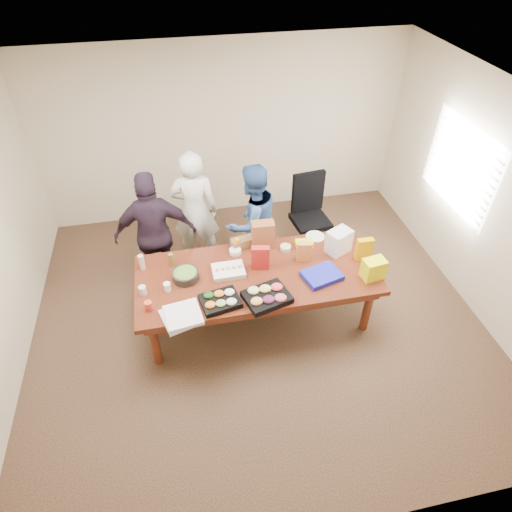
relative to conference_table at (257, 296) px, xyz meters
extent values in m
cube|color=#47301E|center=(0.00, 0.00, -0.39)|extent=(5.50, 5.00, 0.02)
cube|color=white|center=(0.00, 0.00, 2.33)|extent=(5.50, 5.00, 0.02)
cube|color=beige|center=(0.00, 2.50, 0.98)|extent=(5.50, 0.04, 2.70)
cube|color=beige|center=(0.00, -2.50, 0.98)|extent=(5.50, 0.04, 2.70)
cube|color=beige|center=(2.75, 0.00, 0.98)|extent=(0.04, 5.00, 2.70)
cube|color=white|center=(2.72, 0.60, 1.12)|extent=(0.03, 1.40, 1.10)
cube|color=beige|center=(2.68, 0.60, 1.12)|extent=(0.04, 1.36, 1.00)
cube|color=#4C1C0F|center=(0.00, 0.00, 0.00)|extent=(2.80, 1.20, 0.75)
cube|color=black|center=(1.03, 1.17, 0.19)|extent=(0.64, 0.64, 1.13)
imported|color=silver|center=(-0.59, 1.25, 0.49)|extent=(0.70, 0.53, 1.74)
imported|color=#31548C|center=(0.12, 0.92, 0.44)|extent=(0.98, 0.91, 1.63)
imported|color=black|center=(-1.13, 0.85, 0.49)|extent=(1.01, 0.42, 1.72)
cube|color=black|center=(-0.49, -0.39, 0.41)|extent=(0.46, 0.39, 0.06)
cube|color=black|center=(0.02, -0.44, 0.41)|extent=(0.56, 0.49, 0.07)
cube|color=white|center=(-0.33, 0.07, 0.41)|extent=(0.37, 0.28, 0.06)
cylinder|color=black|center=(-0.82, 0.08, 0.42)|extent=(0.32, 0.32, 0.10)
cube|color=#181FAC|center=(0.71, -0.22, 0.41)|extent=(0.48, 0.41, 0.06)
cube|color=red|center=(0.06, 0.09, 0.53)|extent=(0.22, 0.12, 0.30)
cube|color=#D49F00|center=(1.30, 0.00, 0.52)|extent=(0.20, 0.08, 0.29)
cube|color=orange|center=(0.59, 0.12, 0.50)|extent=(0.18, 0.10, 0.26)
cylinder|color=white|center=(0.20, 0.46, 0.45)|extent=(0.11, 0.11, 0.15)
cylinder|color=#F79C0A|center=(-0.15, 0.47, 0.46)|extent=(0.07, 0.07, 0.16)
cylinder|color=brown|center=(-0.96, 0.34, 0.46)|extent=(0.07, 0.07, 0.18)
cylinder|color=beige|center=(-1.30, 0.35, 0.47)|extent=(0.07, 0.07, 0.20)
cube|color=#D7E50E|center=(0.68, 0.37, 0.41)|extent=(0.23, 0.15, 0.07)
cube|color=brown|center=(-0.06, 0.52, 0.44)|extent=(0.33, 0.19, 0.12)
cube|color=brown|center=(0.17, 0.47, 0.55)|extent=(0.28, 0.17, 0.36)
cylinder|color=red|center=(-1.24, -0.32, 0.43)|extent=(0.09, 0.09, 0.11)
cylinder|color=white|center=(-1.03, -0.08, 0.43)|extent=(0.09, 0.09, 0.11)
cylinder|color=silver|center=(-1.30, -0.08, 0.43)|extent=(0.10, 0.10, 0.11)
cube|color=silver|center=(-0.92, -0.52, 0.40)|extent=(0.45, 0.45, 0.04)
cube|color=silver|center=(-0.89, -0.54, 0.44)|extent=(0.41, 0.41, 0.04)
cylinder|color=white|center=(1.07, 0.29, 0.38)|extent=(0.25, 0.25, 0.01)
cylinder|color=white|center=(0.87, 0.52, 0.38)|extent=(0.28, 0.28, 0.02)
cylinder|color=beige|center=(0.43, 0.35, 0.40)|extent=(0.13, 0.13, 0.05)
cylinder|color=white|center=(-0.19, 0.41, 0.40)|extent=(0.16, 0.16, 0.06)
cube|color=silver|center=(1.05, 0.19, 0.53)|extent=(0.34, 0.31, 0.30)
cube|color=#FBF80C|center=(1.28, -0.33, 0.50)|extent=(0.27, 0.21, 0.25)
camera|label=1|loc=(-0.76, -3.64, 3.82)|focal=30.58mm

